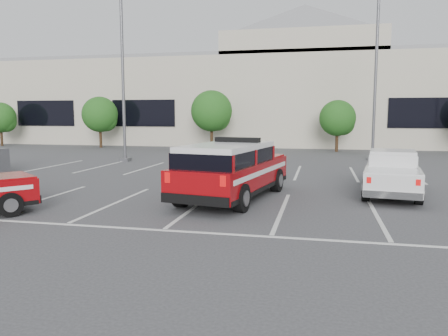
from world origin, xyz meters
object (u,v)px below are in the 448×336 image
(light_pole_left, at_px, (123,76))
(tree_mid_left, at_px, (213,112))
(tree_mid_right, at_px, (339,119))
(light_pole_mid, at_px, (376,77))
(white_pickup, at_px, (392,177))
(convention_building, at_px, (285,96))
(fire_chief_suv, at_px, (232,174))
(tree_left, at_px, (101,116))
(tree_far_left, at_px, (2,119))

(light_pole_left, bearing_deg, tree_mid_left, 72.90)
(tree_mid_right, bearing_deg, light_pole_mid, -72.48)
(light_pole_mid, relative_size, white_pickup, 1.93)
(convention_building, bearing_deg, fire_chief_suv, -88.68)
(convention_building, distance_m, white_pickup, 29.13)
(tree_left, xyz_separation_m, light_pole_mid, (21.91, -6.05, 2.41))
(light_pole_mid, bearing_deg, white_pickup, -93.10)
(light_pole_mid, xyz_separation_m, fire_chief_suv, (-6.12, -14.51, -4.33))
(tree_mid_right, relative_size, fire_chief_suv, 0.64)
(convention_building, xyz_separation_m, light_pole_left, (-8.18, -19.86, 0.47))
(light_pole_left, bearing_deg, fire_chief_suv, -49.80)
(convention_building, bearing_deg, tree_mid_right, -63.43)
(convention_building, height_order, tree_far_left, convention_building)
(tree_mid_left, xyz_separation_m, fire_chief_suv, (5.79, -20.55, -2.19))
(light_pole_mid, bearing_deg, tree_left, 164.57)
(tree_far_left, xyz_separation_m, tree_mid_left, (20.00, 0.00, 0.54))
(tree_mid_left, relative_size, tree_mid_right, 1.21)
(tree_left, distance_m, tree_mid_right, 20.00)
(convention_building, relative_size, light_pole_mid, 5.86)
(tree_far_left, bearing_deg, tree_mid_left, 0.00)
(tree_mid_right, height_order, white_pickup, tree_mid_right)
(light_pole_left, xyz_separation_m, fire_chief_suv, (8.88, -10.51, -4.33))
(tree_far_left, height_order, tree_mid_right, same)
(tree_left, height_order, light_pole_left, light_pole_left)
(convention_building, distance_m, light_pole_left, 21.49)
(light_pole_left, bearing_deg, white_pickup, -30.13)
(tree_far_left, xyz_separation_m, light_pole_left, (16.91, -10.05, 2.68))
(tree_mid_left, xyz_separation_m, light_pole_mid, (11.91, -6.05, 2.14))
(tree_mid_left, relative_size, fire_chief_suv, 0.78)
(convention_building, bearing_deg, tree_far_left, -158.63)
(tree_left, height_order, light_pole_mid, light_pole_mid)
(convention_building, bearing_deg, light_pole_mid, -66.74)
(light_pole_left, relative_size, light_pole_mid, 1.00)
(convention_building, height_order, fire_chief_suv, convention_building)
(tree_far_left, relative_size, white_pickup, 0.75)
(tree_mid_left, height_order, light_pole_mid, light_pole_mid)
(tree_mid_right, bearing_deg, convention_building, 116.57)
(tree_left, bearing_deg, white_pickup, -40.84)
(tree_far_left, distance_m, light_pole_mid, 32.59)
(tree_far_left, xyz_separation_m, tree_mid_right, (30.00, 0.00, 0.00))
(light_pole_mid, bearing_deg, tree_mid_right, 107.52)
(tree_mid_right, bearing_deg, tree_left, 180.00)
(light_pole_left, bearing_deg, tree_far_left, 149.29)
(tree_mid_right, distance_m, light_pole_mid, 6.88)
(convention_building, height_order, tree_mid_left, convention_building)
(tree_mid_left, height_order, white_pickup, tree_mid_left)
(tree_left, relative_size, tree_mid_left, 0.91)
(tree_mid_right, height_order, light_pole_mid, light_pole_mid)
(tree_left, distance_m, light_pole_mid, 22.86)
(tree_left, relative_size, tree_mid_right, 1.11)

